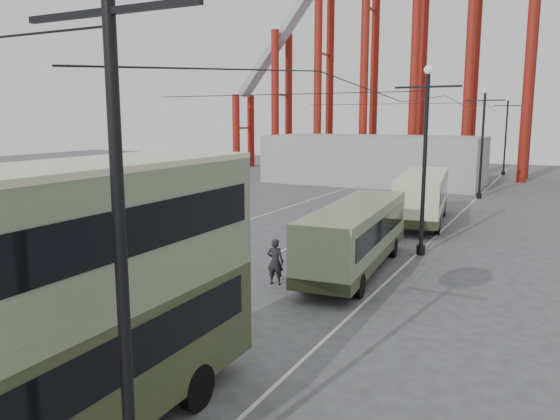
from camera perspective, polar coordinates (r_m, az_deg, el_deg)
The scene contains 11 objects.
ground at distance 16.14m, azimuth -23.01°, elevation -16.15°, with size 160.00×160.00×0.00m, color #464648.
road_markings at distance 32.07m, azimuth 3.82°, elevation -2.71°, with size 12.52×120.00×0.01m.
lamp_post_near at distance 8.54m, azimuth -17.32°, elevation 16.30°, with size 3.20×0.44×10.80m.
lamp_post_mid at distance 27.82m, azimuth 14.87°, elevation 4.85°, with size 3.20×0.44×9.32m.
lamp_post_far at distance 49.51m, azimuth 20.37°, elevation 6.49°, with size 3.20×0.44×9.32m.
lamp_post_distant at distance 71.39m, azimuth 22.52°, elevation 7.12°, with size 3.20×0.44×9.32m.
fairground_shed at distance 58.93m, azimuth 9.79°, elevation 5.22°, with size 22.00×10.00×5.00m, color gray.
double_decker_bus at distance 11.25m, azimuth -23.63°, elevation -9.25°, with size 2.98×11.10×5.94m.
single_decker_green at distance 24.59m, azimuth 7.94°, elevation -2.52°, with size 3.30×10.80×3.01m.
single_decker_cream at distance 36.83m, azimuth 14.69°, elevation 1.51°, with size 4.06×10.82×3.28m.
pedestrian at distance 22.59m, azimuth -0.50°, elevation -5.40°, with size 0.71×0.46×1.94m, color black.
Camera 1 is at (11.46, -9.11, 6.79)m, focal length 35.00 mm.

